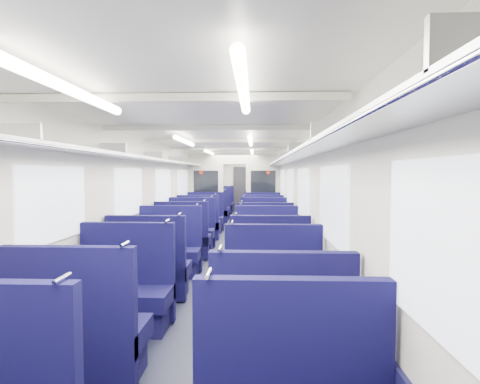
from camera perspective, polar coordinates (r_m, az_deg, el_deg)
name	(u,v)px	position (r m, az deg, el deg)	size (l,w,h in m)	color
floor	(228,247)	(9.18, -1.75, -8.03)	(2.80, 18.00, 0.01)	black
ceiling	(228,146)	(9.03, -1.77, 6.77)	(2.80, 18.00, 0.01)	silver
wall_left	(169,197)	(9.23, -10.46, -0.66)	(0.02, 18.00, 2.35)	beige
dado_left	(170,231)	(9.32, -10.33, -5.73)	(0.03, 17.90, 0.70)	#110F34
wall_right	(288,197)	(9.04, 7.12, -0.71)	(0.02, 18.00, 2.35)	beige
dado_right	(287,232)	(9.13, 7.00, -5.88)	(0.03, 17.90, 0.70)	#110F34
wall_far	(242,185)	(18.01, 0.22, 1.08)	(2.80, 0.02, 2.35)	beige
luggage_rack_left	(176,162)	(9.18, -9.37, 4.32)	(0.36, 17.40, 0.18)	#B2B5BA
luggage_rack_right	(280,162)	(9.01, 5.97, 4.37)	(0.36, 17.40, 0.18)	#B2B5BA
windows	(227,187)	(8.56, -1.98, 0.76)	(2.78, 15.60, 0.75)	white
ceiling_fittings	(227,148)	(8.77, -1.89, 6.49)	(2.70, 16.06, 0.11)	beige
end_door	(241,189)	(17.96, 0.22, 0.51)	(0.75, 0.06, 2.00)	black
bulkhead	(235,189)	(11.86, -0.81, 0.43)	(2.80, 0.10, 2.35)	beige
seat_4	(78,339)	(3.65, -22.82, -19.31)	(1.07, 0.59, 1.20)	#0E0D3E
seat_5	(281,350)	(3.23, 6.08, -22.17)	(1.07, 0.59, 1.20)	#0E0D3E
seat_6	(124,295)	(4.65, -16.68, -14.34)	(1.07, 0.59, 1.20)	#0E0D3E
seat_7	(274,300)	(4.32, 4.99, -15.55)	(1.07, 0.59, 1.20)	#0E0D3E
seat_8	(149,272)	(5.58, -13.24, -11.37)	(1.07, 0.59, 1.20)	#0E0D3E
seat_9	(270,272)	(5.45, 4.38, -11.64)	(1.07, 0.59, 1.20)	#0E0D3E
seat_10	(169,253)	(6.76, -10.39, -8.84)	(1.07, 0.59, 1.20)	#0E0D3E
seat_11	(267,253)	(6.67, 3.97, -8.96)	(1.07, 0.59, 1.20)	#0E0D3E
seat_12	(183,240)	(7.96, -8.42, -7.05)	(1.07, 0.59, 1.20)	#0E0D3E
seat_13	(265,242)	(7.65, 3.74, -7.43)	(1.07, 0.59, 1.20)	#0E0D3E
seat_14	(191,233)	(8.94, -7.22, -5.95)	(1.07, 0.59, 1.20)	#0E0D3E
seat_15	(264,232)	(8.92, 3.52, -5.95)	(1.07, 0.59, 1.20)	#0E0D3E
seat_16	(199,225)	(10.13, -6.09, -4.90)	(1.07, 0.59, 1.20)	#0E0D3E
seat_17	(263,225)	(10.11, 3.36, -4.91)	(1.07, 0.59, 1.20)	#0E0D3E
seat_18	(205,219)	(11.36, -5.17, -4.06)	(1.07, 0.59, 1.20)	#0E0D3E
seat_19	(262,220)	(11.17, 3.25, -4.17)	(1.07, 0.59, 1.20)	#0E0D3E
seat_20	(212,213)	(13.21, -4.13, -3.08)	(1.07, 0.59, 1.20)	#0E0D3E
seat_21	(261,213)	(13.19, 3.10, -3.09)	(1.07, 0.59, 1.20)	#0E0D3E
seat_22	(216,209)	(14.42, -3.59, -2.58)	(1.07, 0.59, 1.20)	#0E0D3E
seat_23	(260,209)	(14.41, 3.02, -2.59)	(1.07, 0.59, 1.20)	#0E0D3E
seat_24	(219,207)	(15.61, -3.15, -2.17)	(1.07, 0.59, 1.20)	#0E0D3E
seat_25	(260,207)	(15.54, 2.96, -2.19)	(1.07, 0.59, 1.20)	#0E0D3E
seat_26	(221,205)	(16.64, -2.81, -1.86)	(1.07, 0.59, 1.20)	#0E0D3E
seat_27	(260,205)	(16.61, 2.91, -1.87)	(1.07, 0.59, 1.20)	#0E0D3E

